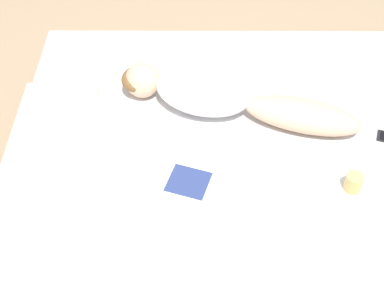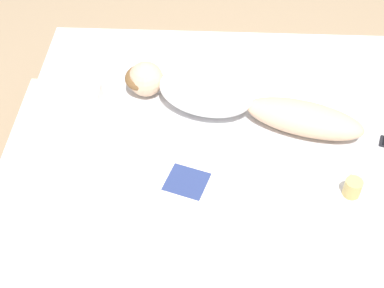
% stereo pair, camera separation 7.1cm
% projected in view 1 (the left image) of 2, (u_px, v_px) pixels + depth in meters
% --- Properties ---
extents(ground_plane, '(12.00, 12.00, 0.00)m').
position_uv_depth(ground_plane, '(222.00, 200.00, 3.05)').
color(ground_plane, '#9E8466').
extents(bed, '(1.87, 2.18, 0.52)m').
position_uv_depth(bed, '(224.00, 171.00, 2.86)').
color(bed, beige).
rests_on(bed, ground_plane).
extents(person, '(0.55, 1.26, 0.21)m').
position_uv_depth(person, '(221.00, 96.00, 2.74)').
color(person, '#DBB28E').
rests_on(person, bed).
extents(open_magazine, '(0.58, 0.41, 0.01)m').
position_uv_depth(open_magazine, '(179.00, 203.00, 2.39)').
color(open_magazine, silver).
rests_on(open_magazine, bed).
extents(coffee_mug, '(0.11, 0.08, 0.09)m').
position_uv_depth(coffee_mug, '(354.00, 182.00, 2.42)').
color(coffee_mug, tan).
rests_on(coffee_mug, bed).
extents(pillow, '(0.62, 0.36, 0.15)m').
position_uv_depth(pillow, '(54.00, 137.00, 2.57)').
color(pillow, white).
rests_on(pillow, bed).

